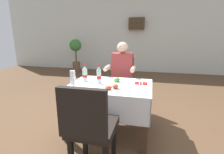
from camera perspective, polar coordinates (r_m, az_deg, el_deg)
The scene contains 14 objects.
ground_plane at distance 2.63m, azimuth -0.69°, elevation -17.31°, with size 11.00×11.00×0.00m, color brown.
back_wall at distance 6.54m, azimuth 8.72°, elevation 14.57°, with size 11.00×0.12×2.89m, color silver.
main_dining_table at distance 2.32m, azimuth -0.57°, elevation -6.61°, with size 1.11×0.82×0.72m.
chair_far_diner_seat at distance 3.07m, azimuth 2.99°, elevation -1.36°, with size 0.44×0.50×0.97m.
chair_near_camera_side at distance 1.63m, azimuth -7.55°, elevation -16.11°, with size 0.44×0.50×0.97m.
seated_diner_far at distance 2.92m, azimuth 3.31°, elevation 1.01°, with size 0.50×0.46×1.26m.
plate_near_camera at distance 2.05m, azimuth -0.06°, elevation -3.74°, with size 0.24×0.24×0.07m.
plate_far_diner at distance 2.41m, azimuth 1.66°, elevation -1.05°, with size 0.23×0.23×0.06m.
beer_glass_left at distance 2.18m, azimuth -13.22°, elevation -0.63°, with size 0.07×0.07×0.22m.
cola_bottle_primary at distance 2.44m, azimuth -9.22°, elevation 1.04°, with size 0.07×0.07×0.25m.
cola_bottle_secondary at distance 2.29m, azimuth -4.49°, elevation 0.56°, with size 0.06×0.06×0.26m.
napkin_cutlery_set at distance 2.34m, azimuth 9.87°, elevation -2.11°, with size 0.17×0.19×0.01m.
potted_plant_corner at distance 6.49m, azimuth -12.26°, elevation 8.60°, with size 0.44×0.44×1.23m.
wall_bottle_rack at distance 6.39m, azimuth 8.38°, elevation 17.58°, with size 0.56×0.21×0.42m.
Camera 1 is at (0.54, -2.18, 1.37)m, focal length 26.81 mm.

